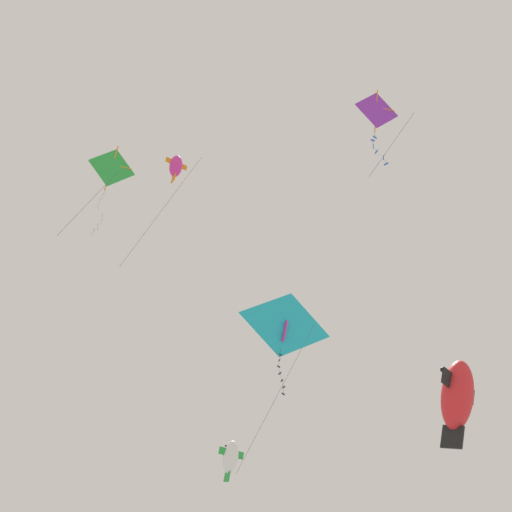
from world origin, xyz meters
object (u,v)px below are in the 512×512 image
kite_fish_low_drifter (231,457)px  kite_fish_highest (457,395)px  kite_delta_mid_left (284,326)px  kite_diamond_upper_right (111,168)px  kite_diamond_near_right (377,111)px  kite_fish_near_left (176,166)px

kite_fish_low_drifter → kite_fish_highest: size_ratio=0.60×
kite_delta_mid_left → kite_diamond_upper_right: kite_diamond_upper_right is taller
kite_diamond_near_right → kite_diamond_upper_right: bearing=132.4°
kite_delta_mid_left → kite_diamond_near_right: (-1.13, 8.93, 3.91)m
kite_fish_highest → kite_diamond_near_right: kite_diamond_near_right is taller
kite_delta_mid_left → kite_diamond_upper_right: size_ratio=1.39×
kite_diamond_upper_right → kite_fish_highest: bearing=-50.0°
kite_delta_mid_left → kite_fish_near_left: size_ratio=0.96×
kite_diamond_upper_right → kite_fish_low_drifter: bearing=-0.8°
kite_diamond_upper_right → kite_fish_highest: (-10.18, 6.03, -12.62)m
kite_diamond_near_right → kite_fish_low_drifter: bearing=98.7°
kite_delta_mid_left → kite_diamond_upper_right: 10.04m
kite_fish_near_left → kite_fish_highest: size_ratio=3.40×
kite_delta_mid_left → kite_fish_low_drifter: size_ratio=5.39×
kite_diamond_upper_right → kite_delta_mid_left: bearing=-1.0°
kite_fish_highest → kite_diamond_near_right: (0.71, 0.12, 11.67)m
kite_fish_near_left → kite_diamond_near_right: kite_fish_near_left is taller
kite_delta_mid_left → kite_fish_low_drifter: bearing=-172.6°
kite_fish_near_left → kite_fish_low_drifter: bearing=-13.6°
kite_diamond_upper_right → kite_diamond_near_right: (-9.47, 6.16, -0.95)m
kite_fish_low_drifter → kite_fish_near_left: 14.61m
kite_delta_mid_left → kite_fish_highest: kite_delta_mid_left is taller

